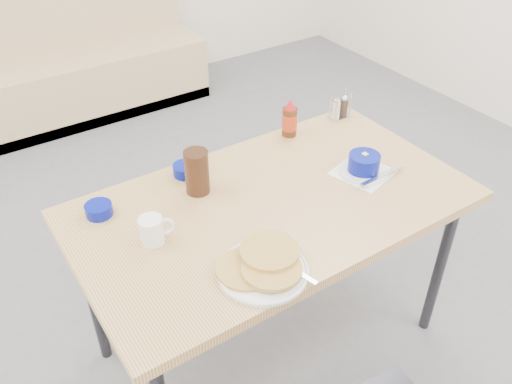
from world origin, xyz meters
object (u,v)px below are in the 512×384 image
booth_bench (67,67)px  pancake_plate (263,267)px  amber_tumbler (197,172)px  creamer_bowl (99,210)px  condiment_caddy (340,109)px  dining_table (272,215)px  coffee_mug (153,230)px  syrup_bottle (290,120)px  grits_setting (364,165)px  butter_bowl (186,170)px

booth_bench → pancake_plate: (-0.23, -2.80, 0.43)m
pancake_plate → amber_tumbler: 0.48m
creamer_bowl → condiment_caddy: 1.14m
dining_table → coffee_mug: size_ratio=12.04×
amber_tumbler → syrup_bottle: same height
pancake_plate → creamer_bowl: (-0.31, 0.54, 0.00)m
grits_setting → butter_bowl: grits_setting is taller
dining_table → pancake_plate: size_ratio=5.05×
pancake_plate → syrup_bottle: bearing=48.0°
amber_tumbler → condiment_caddy: size_ratio=1.42×
amber_tumbler → creamer_bowl: bearing=169.2°
grits_setting → butter_bowl: bearing=147.2°
coffee_mug → condiment_caddy: bearing=16.1°
grits_setting → amber_tumbler: size_ratio=1.57×
booth_bench → creamer_bowl: size_ratio=20.42×
creamer_bowl → condiment_caddy: (1.14, 0.07, 0.02)m
coffee_mug → butter_bowl: size_ratio=1.23×
amber_tumbler → condiment_caddy: bearing=10.1°
booth_bench → syrup_bottle: (0.32, -2.19, 0.48)m
pancake_plate → condiment_caddy: 1.03m
creamer_bowl → amber_tumbler: bearing=-10.8°
syrup_bottle → booth_bench: bearing=98.4°
booth_bench → creamer_bowl: 2.37m
creamer_bowl → dining_table: bearing=-26.4°
butter_bowl → syrup_bottle: bearing=2.6°
dining_table → grits_setting: bearing=-6.8°
dining_table → amber_tumbler: (-0.19, 0.20, 0.14)m
pancake_plate → condiment_caddy: size_ratio=2.38×
coffee_mug → grits_setting: coffee_mug is taller
butter_bowl → condiment_caddy: condiment_caddy is taller
butter_bowl → amber_tumbler: (-0.01, -0.12, 0.06)m
condiment_caddy → syrup_bottle: size_ratio=0.71×
dining_table → syrup_bottle: 0.49m
pancake_plate → condiment_caddy: bearing=36.4°
dining_table → coffee_mug: bearing=174.8°
booth_bench → grits_setting: 2.65m
grits_setting → dining_table: bearing=173.2°
booth_bench → coffee_mug: (-0.44, -2.49, 0.46)m
dining_table → condiment_caddy: 0.70m
butter_bowl → syrup_bottle: size_ratio=0.58×
booth_bench → grits_setting: bearing=-81.5°
booth_bench → grits_setting: booth_bench is taller
amber_tumbler → syrup_bottle: (0.51, 0.14, -0.01)m
dining_table → creamer_bowl: size_ratio=15.05×
creamer_bowl → amber_tumbler: (0.35, -0.07, 0.06)m
dining_table → grits_setting: 0.40m
dining_table → condiment_caddy: size_ratio=12.03×
creamer_bowl → amber_tumbler: size_ratio=0.56×
dining_table → pancake_plate: (-0.23, -0.27, 0.08)m
pancake_plate → coffee_mug: size_ratio=2.38×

